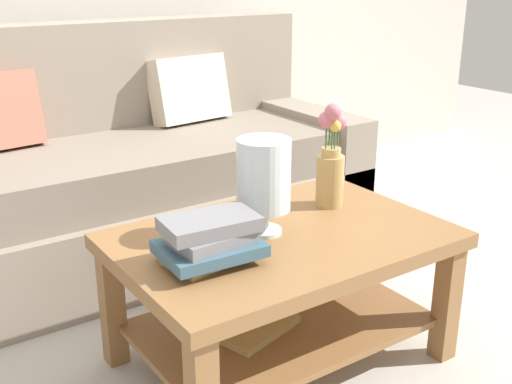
# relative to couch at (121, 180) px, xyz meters

# --- Properties ---
(ground_plane) EXTENTS (10.00, 10.00, 0.00)m
(ground_plane) POSITION_rel_couch_xyz_m (0.07, -0.86, -0.36)
(ground_plane) COLOR #B7B2A8
(couch) EXTENTS (2.24, 0.90, 1.06)m
(couch) POSITION_rel_couch_xyz_m (0.00, 0.00, 0.00)
(couch) COLOR gray
(couch) RESTS_ON ground
(coffee_table) EXTENTS (1.07, 0.73, 0.48)m
(coffee_table) POSITION_rel_couch_xyz_m (0.09, -1.13, -0.02)
(coffee_table) COLOR olive
(coffee_table) RESTS_ON ground
(book_stack_main) EXTENTS (0.30, 0.23, 0.14)m
(book_stack_main) POSITION_rel_couch_xyz_m (-0.21, -1.18, 0.18)
(book_stack_main) COLOR tan
(book_stack_main) RESTS_ON coffee_table
(glass_hurricane_vase) EXTENTS (0.17, 0.17, 0.32)m
(glass_hurricane_vase) POSITION_rel_couch_xyz_m (0.05, -1.09, 0.30)
(glass_hurricane_vase) COLOR silver
(glass_hurricane_vase) RESTS_ON coffee_table
(flower_pitcher) EXTENTS (0.12, 0.10, 0.38)m
(flower_pitcher) POSITION_rel_couch_xyz_m (0.39, -1.01, 0.28)
(flower_pitcher) COLOR tan
(flower_pitcher) RESTS_ON coffee_table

